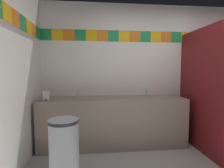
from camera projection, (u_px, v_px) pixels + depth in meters
The scene contains 7 objects.
wall_back at pixel (159, 72), 3.37m from camera, with size 4.48×0.09×2.56m.
vanity_counter at pixel (113, 121), 3.01m from camera, with size 2.47×0.60×0.84m.
faucet_left at pixel (78, 95), 3.00m from camera, with size 0.04×0.10×0.14m.
faucet_right at pixel (146, 94), 3.12m from camera, with size 0.04×0.10×0.14m.
soap_dispenser at pixel (47, 96), 2.68m from camera, with size 0.09×0.09×0.16m.
toilet at pixel (219, 127), 3.05m from camera, with size 0.39×0.49×0.74m.
trash_bin at pixel (64, 148), 2.11m from camera, with size 0.37×0.37×0.72m.
Camera 1 is at (-1.27, -1.53, 1.32)m, focal length 27.39 mm.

